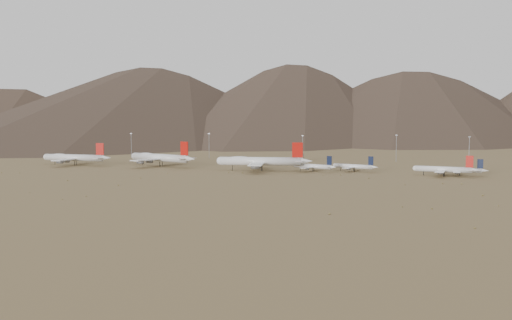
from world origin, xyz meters
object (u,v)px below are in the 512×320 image
(narrowbody_b, at_px, (354,166))
(narrowbody_a, at_px, (314,166))
(widebody_west, at_px, (74,158))
(widebody_centre, at_px, (160,158))
(widebody_east, at_px, (261,161))
(control_tower, at_px, (299,156))

(narrowbody_b, bearing_deg, narrowbody_a, -147.39)
(widebody_west, xyz_separation_m, narrowbody_a, (213.34, 5.43, -2.74))
(widebody_centre, bearing_deg, narrowbody_b, 19.70)
(narrowbody_a, bearing_deg, widebody_west, -158.68)
(narrowbody_a, relative_size, narrowbody_b, 1.01)
(widebody_west, bearing_deg, widebody_east, -1.55)
(control_tower, bearing_deg, narrowbody_b, -53.47)
(narrowbody_b, relative_size, control_tower, 3.08)
(widebody_west, distance_m, narrowbody_b, 244.59)
(widebody_east, distance_m, narrowbody_b, 73.99)
(widebody_west, relative_size, widebody_east, 0.88)
(widebody_east, xyz_separation_m, narrowbody_b, (72.16, 15.87, -3.80))
(widebody_west, distance_m, widebody_east, 172.02)
(widebody_centre, distance_m, narrowbody_b, 166.88)
(narrowbody_a, bearing_deg, widebody_centre, -163.00)
(widebody_west, height_order, widebody_east, widebody_east)
(widebody_centre, bearing_deg, widebody_west, -151.92)
(widebody_west, xyz_separation_m, widebody_centre, (77.34, 12.21, 0.76))
(widebody_centre, distance_m, narrowbody_a, 136.21)
(widebody_east, relative_size, control_tower, 6.36)
(control_tower, bearing_deg, widebody_centre, -140.55)
(widebody_centre, xyz_separation_m, control_tower, (104.44, 85.94, -2.35))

